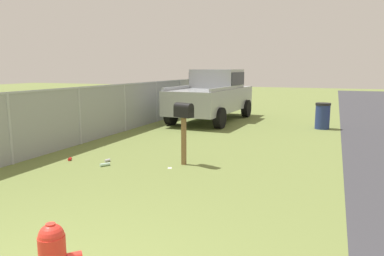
{
  "coord_description": "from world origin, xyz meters",
  "views": [
    {
      "loc": [
        -1.95,
        -2.28,
        2.13
      ],
      "look_at": [
        5.25,
        0.58,
        0.84
      ],
      "focal_mm": 33.63,
      "sensor_mm": 36.0,
      "label": 1
    }
  ],
  "objects": [
    {
      "name": "fence_section",
      "position": [
        8.55,
        4.36,
        0.88
      ],
      "size": [
        14.2,
        0.07,
        1.62
      ],
      "color": "#9EA3A8",
      "rests_on": "ground"
    },
    {
      "name": "trash_bin",
      "position": [
        11.51,
        -1.92,
        0.47
      ],
      "size": [
        0.52,
        0.52,
        0.93
      ],
      "color": "navy",
      "rests_on": "ground"
    },
    {
      "name": "litter_can_far_scatter",
      "position": [
        4.81,
        2.51,
        0.03
      ],
      "size": [
        0.14,
        0.12,
        0.07
      ],
      "primitive_type": "cylinder",
      "rotation": [
        0.0,
        1.57,
        2.64
      ],
      "color": "silver",
      "rests_on": "ground"
    },
    {
      "name": "mailbox",
      "position": [
        5.25,
        0.77,
        1.1
      ],
      "size": [
        0.33,
        0.48,
        1.39
      ],
      "rotation": [
        0.0,
        0.0,
        -0.34
      ],
      "color": "brown",
      "rests_on": "ground"
    },
    {
      "name": "pickup_truck",
      "position": [
        12.16,
        2.38,
        1.1
      ],
      "size": [
        5.24,
        2.43,
        2.09
      ],
      "rotation": [
        0.0,
        0.0,
        -0.05
      ],
      "color": "#93999E",
      "rests_on": "ground"
    },
    {
      "name": "litter_bottle_midfield_a",
      "position": [
        4.48,
        2.34,
        0.04
      ],
      "size": [
        0.22,
        0.18,
        0.07
      ],
      "primitive_type": "cylinder",
      "rotation": [
        0.0,
        1.57,
        5.69
      ],
      "color": "#B2D8BF",
      "rests_on": "ground"
    },
    {
      "name": "litter_wrapper_by_mailbox",
      "position": [
        4.86,
        0.94,
        0.0
      ],
      "size": [
        0.14,
        0.12,
        0.01
      ],
      "primitive_type": "cube",
      "rotation": [
        0.0,
        0.0,
        0.4
      ],
      "color": "silver",
      "rests_on": "ground"
    },
    {
      "name": "litter_can_midfield_b",
      "position": [
        4.59,
        3.39,
        0.03
      ],
      "size": [
        0.14,
        0.11,
        0.07
      ],
      "primitive_type": "cylinder",
      "rotation": [
        0.0,
        1.57,
        3.55
      ],
      "color": "red",
      "rests_on": "ground"
    }
  ]
}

